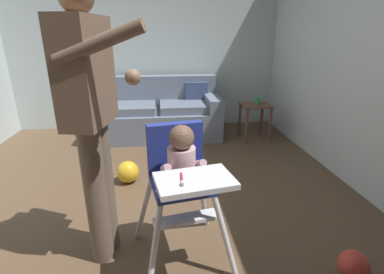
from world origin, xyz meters
name	(u,v)px	position (x,y,z in m)	size (l,w,h in m)	color
ground	(143,214)	(0.00, 0.00, -0.05)	(5.73, 6.57, 0.10)	brown
wall_far	(145,41)	(0.00, 2.51, 1.35)	(4.93, 0.06, 2.70)	silver
wall_right	(371,46)	(2.10, 0.30, 1.35)	(0.06, 5.57, 2.70)	silver
couch	(159,114)	(0.16, 1.99, 0.33)	(1.82, 0.86, 0.86)	slate
high_chair	(181,170)	(0.30, -0.60, 0.66)	(0.70, 0.80, 0.96)	white
adult_standing	(92,117)	(-0.22, -0.49, 0.98)	(0.51, 0.56, 1.73)	brown
toy_ball	(354,265)	(1.35, -0.91, 0.09)	(0.19, 0.19, 0.19)	#D13D33
toy_ball_second	(128,172)	(-0.17, 0.52, 0.11)	(0.23, 0.23, 0.23)	gold
side_table	(255,114)	(1.54, 1.64, 0.38)	(0.40, 0.40, 0.52)	brown
sippy_cup	(257,101)	(1.56, 1.64, 0.57)	(0.07, 0.07, 0.10)	green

